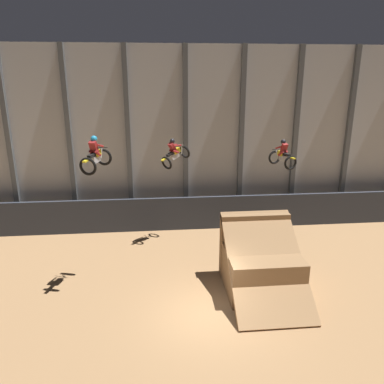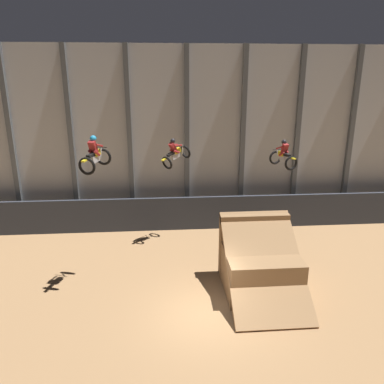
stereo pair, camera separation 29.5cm
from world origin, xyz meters
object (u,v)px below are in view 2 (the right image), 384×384
Objects in this scene: rider_bike_left_air at (95,156)px; rider_bike_right_air at (283,156)px; rider_bike_center_air at (175,153)px; dirt_ramp at (259,265)px.

rider_bike_left_air is 1.02× the size of rider_bike_right_air.
rider_bike_right_air is (5.50, -1.13, 0.01)m from rider_bike_center_air.
rider_bike_left_air is 5.58m from rider_bike_center_air.
rider_bike_center_air is at bearing 151.75° from rider_bike_right_air.
rider_bike_center_air is 0.97× the size of rider_bike_right_air.
rider_bike_right_air is at bearing 62.90° from dirt_ramp.
rider_bike_left_air reaches higher than rider_bike_center_air.
rider_bike_left_air is at bearing 171.55° from dirt_ramp.
rider_bike_center_air is (3.43, 4.32, -0.81)m from rider_bike_left_air.
rider_bike_left_air is at bearing -79.23° from rider_bike_center_air.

